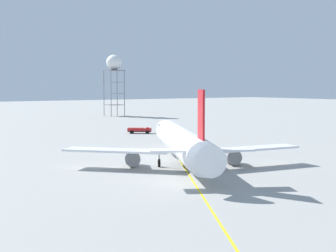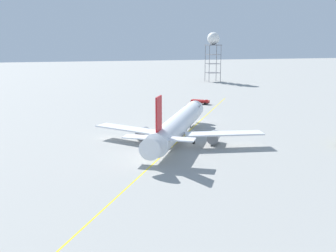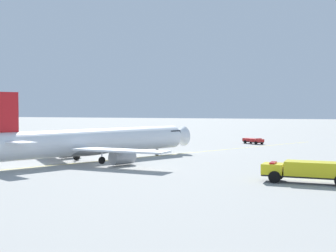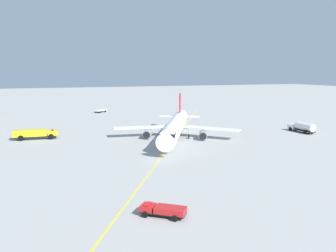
% 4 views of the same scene
% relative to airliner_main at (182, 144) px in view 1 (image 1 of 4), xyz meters
% --- Properties ---
extents(ground_plane, '(600.00, 600.00, 0.00)m').
position_rel_airliner_main_xyz_m(ground_plane, '(-0.84, 2.83, -3.02)').
color(ground_plane, '#9E9E99').
extents(airliner_main, '(29.79, 37.74, 10.78)m').
position_rel_airliner_main_xyz_m(airliner_main, '(0.00, 0.00, 0.00)').
color(airliner_main, white).
rests_on(airliner_main, ground_plane).
extents(ops_pickup_truck, '(5.44, 4.92, 1.41)m').
position_rel_airliner_main_xyz_m(ops_pickup_truck, '(-19.82, -44.07, -2.21)').
color(ops_pickup_truck, '#232326').
rests_on(ops_pickup_truck, ground_plane).
extents(radar_tower, '(6.32, 6.32, 22.34)m').
position_rel_airliner_main_xyz_m(radar_tower, '(-47.69, -107.41, 15.28)').
color(radar_tower, slate).
rests_on(radar_tower, ground_plane).
extents(taxiway_centreline, '(66.62, 112.57, 0.01)m').
position_rel_airliner_main_xyz_m(taxiway_centreline, '(0.90, 1.66, -3.02)').
color(taxiway_centreline, yellow).
rests_on(taxiway_centreline, ground_plane).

